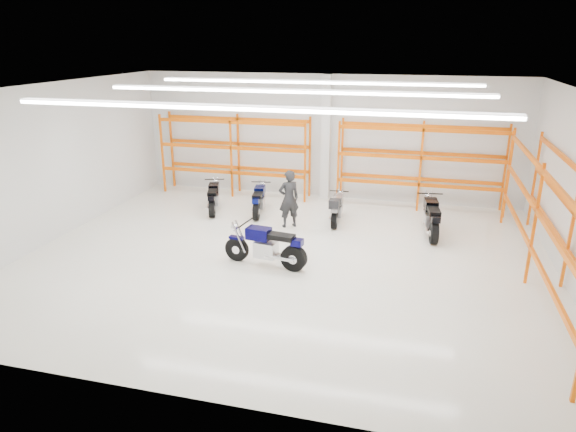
% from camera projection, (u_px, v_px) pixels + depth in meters
% --- Properties ---
extents(ground, '(14.00, 14.00, 0.00)m').
position_uv_depth(ground, '(285.00, 258.00, 14.00)').
color(ground, silver).
rests_on(ground, ground).
extents(room_shell, '(14.02, 12.02, 4.51)m').
position_uv_depth(room_shell, '(285.00, 138.00, 12.95)').
color(room_shell, silver).
rests_on(room_shell, ground).
extents(motorcycle_main, '(2.32, 0.81, 1.14)m').
position_uv_depth(motorcycle_main, '(268.00, 247.00, 13.32)').
color(motorcycle_main, black).
rests_on(motorcycle_main, ground).
extents(motorcycle_back_a, '(0.85, 2.01, 1.01)m').
position_uv_depth(motorcycle_back_a, '(214.00, 198.00, 17.63)').
color(motorcycle_back_a, black).
rests_on(motorcycle_back_a, ground).
extents(motorcycle_back_b, '(0.67, 2.02, 0.99)m').
position_uv_depth(motorcycle_back_b, '(259.00, 201.00, 17.35)').
color(motorcycle_back_b, black).
rests_on(motorcycle_back_b, ground).
extents(motorcycle_back_c, '(0.63, 1.96, 1.01)m').
position_uv_depth(motorcycle_back_c, '(336.00, 209.00, 16.46)').
color(motorcycle_back_c, black).
rests_on(motorcycle_back_c, ground).
extents(motorcycle_back_d, '(0.77, 2.32, 1.14)m').
position_uv_depth(motorcycle_back_d, '(431.00, 218.00, 15.47)').
color(motorcycle_back_d, black).
rests_on(motorcycle_back_d, ground).
extents(standing_man, '(0.80, 0.74, 1.84)m').
position_uv_depth(standing_man, '(289.00, 199.00, 16.04)').
color(standing_man, black).
rests_on(standing_man, ground).
extents(structural_column, '(0.32, 0.32, 4.50)m').
position_uv_depth(structural_column, '(326.00, 138.00, 18.59)').
color(structural_column, white).
rests_on(structural_column, ground).
extents(pallet_racking_back_left, '(5.67, 0.87, 3.00)m').
position_uv_depth(pallet_racking_back_left, '(235.00, 148.00, 19.23)').
color(pallet_racking_back_left, '#FA4300').
rests_on(pallet_racking_back_left, ground).
extents(pallet_racking_back_right, '(5.67, 0.87, 3.00)m').
position_uv_depth(pallet_racking_back_right, '(421.00, 158.00, 17.63)').
color(pallet_racking_back_right, '#FA4300').
rests_on(pallet_racking_back_right, ground).
extents(pallet_racking_side, '(0.87, 9.07, 3.00)m').
position_uv_depth(pallet_racking_side, '(555.00, 214.00, 11.87)').
color(pallet_racking_side, '#FA4300').
rests_on(pallet_racking_side, ground).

